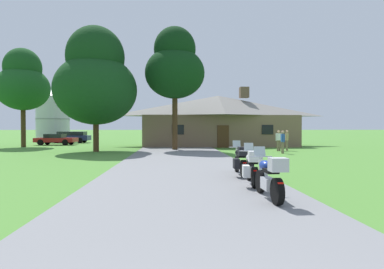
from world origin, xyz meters
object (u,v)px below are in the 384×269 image
object	(u,v)px
motorcycle_white_second_in_row	(253,168)
bystander_tan_shirt_near_lodge	(287,139)
parked_navy_suv_far_left	(71,137)
motorcycle_black_farthest_in_row	(241,161)
bystander_white_shirt_beside_signpost	(279,139)
tree_left_near	(96,80)
parked_red_sedan_far_left	(56,139)
metal_silo_distant	(53,115)
bystander_blue_shirt_by_tree	(283,141)
motorcycle_blue_nearest_to_camera	(270,178)
tree_left_far	(23,82)
tree_by_lodge_front	(175,66)

from	to	relation	value
motorcycle_white_second_in_row	bystander_tan_shirt_near_lodge	size ratio (longest dim) A/B	1.25
parked_navy_suv_far_left	motorcycle_black_farthest_in_row	bearing A→B (deg)	-150.54
motorcycle_white_second_in_row	bystander_white_shirt_beside_signpost	xyz separation A→B (m)	(5.96, 15.47, 0.32)
tree_left_near	parked_red_sedan_far_left	world-z (taller)	tree_left_near
metal_silo_distant	parked_red_sedan_far_left	size ratio (longest dim) A/B	1.69
bystander_blue_shirt_by_tree	parked_navy_suv_far_left	world-z (taller)	bystander_blue_shirt_by_tree
motorcycle_blue_nearest_to_camera	tree_left_far	size ratio (longest dim) A/B	0.22
motorcycle_blue_nearest_to_camera	bystander_tan_shirt_near_lodge	size ratio (longest dim) A/B	1.25
bystander_tan_shirt_near_lodge	tree_by_lodge_front	world-z (taller)	tree_by_lodge_front
motorcycle_blue_nearest_to_camera	tree_left_near	bearing A→B (deg)	114.62
bystander_blue_shirt_by_tree	metal_silo_distant	size ratio (longest dim) A/B	0.23
bystander_blue_shirt_by_tree	tree_left_far	distance (m)	25.07
tree_by_lodge_front	parked_red_sedan_far_left	world-z (taller)	tree_by_lodge_front
motorcycle_blue_nearest_to_camera	parked_red_sedan_far_left	xyz separation A→B (m)	(-15.13, 27.89, 0.02)
tree_by_lodge_front	parked_navy_suv_far_left	size ratio (longest dim) A/B	2.20
tree_left_near	motorcycle_black_farthest_in_row	bearing A→B (deg)	-57.55
bystander_white_shirt_beside_signpost	tree_left_near	size ratio (longest dim) A/B	0.17
motorcycle_blue_nearest_to_camera	parked_navy_suv_far_left	size ratio (longest dim) A/B	0.45
motorcycle_black_farthest_in_row	bystander_white_shirt_beside_signpost	xyz separation A→B (m)	(5.88, 13.36, 0.32)
motorcycle_blue_nearest_to_camera	bystander_blue_shirt_by_tree	size ratio (longest dim) A/B	1.25
bystander_white_shirt_beside_signpost	metal_silo_distant	distance (m)	32.53
bystander_blue_shirt_by_tree	parked_red_sedan_far_left	distance (m)	24.30
bystander_blue_shirt_by_tree	metal_silo_distant	distance (m)	33.76
bystander_blue_shirt_by_tree	tree_by_lodge_front	world-z (taller)	tree_by_lodge_front
motorcycle_white_second_in_row	metal_silo_distant	bearing A→B (deg)	124.12
bystander_white_shirt_beside_signpost	parked_red_sedan_far_left	distance (m)	23.56
motorcycle_white_second_in_row	bystander_white_shirt_beside_signpost	size ratio (longest dim) A/B	1.25
bystander_tan_shirt_near_lodge	motorcycle_blue_nearest_to_camera	bearing A→B (deg)	-7.95
motorcycle_blue_nearest_to_camera	bystander_tan_shirt_near_lodge	distance (m)	19.09
bystander_blue_shirt_by_tree	motorcycle_white_second_in_row	bearing A→B (deg)	-19.09
metal_silo_distant	parked_navy_suv_far_left	world-z (taller)	metal_silo_distant
metal_silo_distant	parked_navy_suv_far_left	size ratio (longest dim) A/B	1.56
motorcycle_black_farthest_in_row	tree_left_far	distance (m)	27.27
tree_left_near	tree_left_far	xyz separation A→B (m)	(-8.58, 6.78, 0.70)
bystander_tan_shirt_near_lodge	metal_silo_distant	bearing A→B (deg)	-115.00
bystander_tan_shirt_near_lodge	metal_silo_distant	world-z (taller)	metal_silo_distant
motorcycle_blue_nearest_to_camera	tree_by_lodge_front	size ratio (longest dim) A/B	0.20
tree_by_lodge_front	metal_silo_distant	distance (m)	25.59
tree_left_far	parked_navy_suv_far_left	xyz separation A→B (m)	(2.03, 8.25, -5.53)
motorcycle_white_second_in_row	bystander_tan_shirt_near_lodge	xyz separation A→B (m)	(6.74, 15.76, 0.32)
motorcycle_white_second_in_row	bystander_blue_shirt_by_tree	xyz separation A→B (m)	(5.44, 13.00, 0.32)
metal_silo_distant	motorcycle_black_farthest_in_row	bearing A→B (deg)	-60.39
motorcycle_blue_nearest_to_camera	bystander_blue_shirt_by_tree	bearing A→B (deg)	69.00
parked_navy_suv_far_left	bystander_blue_shirt_by_tree	bearing A→B (deg)	-129.29
parked_red_sedan_far_left	bystander_white_shirt_beside_signpost	bearing A→B (deg)	-113.34
tree_by_lodge_front	tree_left_far	world-z (taller)	tree_by_lodge_front
motorcycle_black_farthest_in_row	bystander_blue_shirt_by_tree	distance (m)	12.14
bystander_tan_shirt_near_lodge	tree_left_near	distance (m)	16.00
metal_silo_distant	bystander_tan_shirt_near_lodge	bearing A→B (deg)	-37.96
motorcycle_white_second_in_row	tree_left_near	bearing A→B (deg)	124.67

